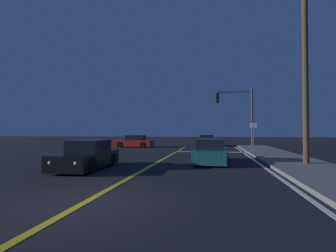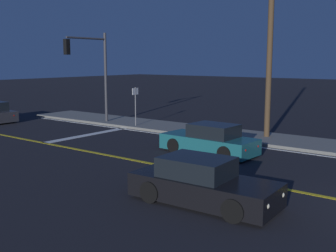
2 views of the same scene
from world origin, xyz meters
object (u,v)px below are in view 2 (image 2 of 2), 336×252
Objects in this scene: car_side_waiting_black at (202,184)px; street_sign_corner at (135,101)px; traffic_signal_near_right at (92,64)px; car_mid_block_teal at (210,141)px; utility_pole_right at (271,24)px.

street_sign_corner is (9.02, 10.55, 1.09)m from car_side_waiting_black.
car_mid_block_teal is at bearing 76.26° from traffic_signal_near_right.
utility_pole_right is (4.71, -0.58, 5.30)m from car_mid_block_teal.
utility_pole_right is at bearing -4.62° from car_mid_block_teal.
utility_pole_right is 4.58× the size of street_sign_corner.
traffic_signal_near_right is (8.17, 13.35, 3.25)m from car_side_waiting_black.
car_mid_block_teal is 0.38× the size of utility_pole_right.
car_side_waiting_black is 13.92m from street_sign_corner.
utility_pole_right is at bearing -167.79° from car_side_waiting_black.
traffic_signal_near_right is (2.47, 10.10, 3.25)m from car_mid_block_teal.
traffic_signal_near_right is 3.64m from street_sign_corner.
car_mid_block_teal is at bearing -152.47° from car_side_waiting_black.
traffic_signal_near_right is at bearing 101.85° from utility_pole_right.
car_mid_block_teal is at bearing 172.96° from utility_pole_right.
traffic_signal_near_right is 0.51× the size of utility_pole_right.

